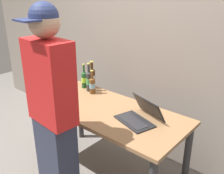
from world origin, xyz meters
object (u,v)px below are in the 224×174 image
at_px(beer_bottle_green, 92,77).
at_px(beer_bottle_amber, 84,79).
at_px(beer_bottle_dark, 89,80).
at_px(laptop, 140,116).
at_px(beer_bottle_brown, 92,85).
at_px(person_figure, 53,115).

bearing_deg(beer_bottle_green, beer_bottle_amber, -144.40).
distance_m(beer_bottle_dark, beer_bottle_green, 0.09).
relative_size(laptop, beer_bottle_green, 1.34).
bearing_deg(beer_bottle_brown, beer_bottle_dark, 158.93).
height_order(beer_bottle_brown, person_figure, person_figure).
xyz_separation_m(laptop, person_figure, (-0.38, -0.64, 0.13)).
bearing_deg(laptop, beer_bottle_dark, 166.99).
height_order(beer_bottle_dark, person_figure, person_figure).
xyz_separation_m(beer_bottle_dark, person_figure, (0.45, -0.84, 0.05)).
distance_m(beer_bottle_dark, person_figure, 0.95).
height_order(beer_bottle_amber, person_figure, person_figure).
xyz_separation_m(laptop, beer_bottle_amber, (-0.95, 0.22, 0.06)).
relative_size(beer_bottle_amber, person_figure, 0.16).
height_order(laptop, person_figure, person_figure).
relative_size(beer_bottle_amber, beer_bottle_green, 0.90).
height_order(beer_bottle_brown, beer_bottle_green, beer_bottle_green).
xyz_separation_m(beer_bottle_dark, beer_bottle_green, (-0.04, 0.09, 0.00)).
bearing_deg(person_figure, beer_bottle_brown, 114.59).
xyz_separation_m(laptop, beer_bottle_brown, (-0.75, 0.16, 0.05)).
xyz_separation_m(beer_bottle_dark, beer_bottle_amber, (-0.11, 0.03, -0.02)).
height_order(laptop, beer_bottle_amber, beer_bottle_amber).
xyz_separation_m(beer_bottle_brown, beer_bottle_green, (-0.12, 0.12, 0.03)).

